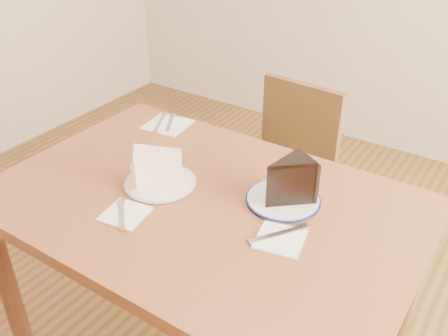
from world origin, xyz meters
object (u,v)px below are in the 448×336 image
chair_far (280,179)px  chocolate_cake (286,183)px  plate_cream (160,183)px  plate_navy (283,200)px  table (203,227)px  carrot_cake (159,166)px

chair_far → chocolate_cake: (0.27, -0.51, 0.36)m
chair_far → plate_cream: bearing=88.0°
plate_navy → chair_far: bearing=117.5°
plate_cream → chocolate_cake: 0.38m
chocolate_cake → table: bearing=55.9°
chair_far → plate_navy: bearing=122.9°
chair_far → plate_cream: 0.69m
plate_cream → carrot_cake: (-0.01, 0.01, 0.05)m
plate_cream → chocolate_cake: size_ratio=1.57×
table → chair_far: 0.65m
chair_far → plate_navy: (0.26, -0.50, 0.29)m
plate_cream → carrot_cake: bearing=136.4°
plate_navy → carrot_cake: size_ratio=1.48×
table → carrot_cake: size_ratio=8.82×
carrot_cake → chocolate_cake: size_ratio=1.06×
chair_far → carrot_cake: size_ratio=6.15×
chair_far → carrot_cake: carrot_cake is taller
plate_navy → chocolate_cake: bearing=-45.7°
chair_far → chocolate_cake: 0.68m
carrot_cake → plate_navy: bearing=67.5°
chair_far → plate_navy: size_ratio=4.17×
table → carrot_cake: carrot_cake is taller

